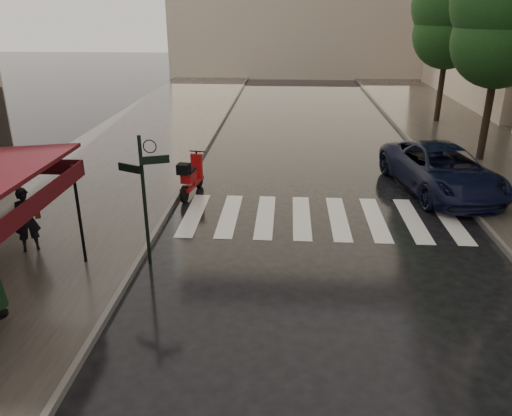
# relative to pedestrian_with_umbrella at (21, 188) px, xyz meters

# --- Properties ---
(ground) EXTENTS (120.00, 120.00, 0.00)m
(ground) POSITION_rel_pedestrian_with_umbrella_xyz_m (4.20, -3.28, -1.73)
(ground) COLOR black
(ground) RESTS_ON ground
(sidewalk_near) EXTENTS (6.00, 60.00, 0.12)m
(sidewalk_near) POSITION_rel_pedestrian_with_umbrella_xyz_m (-0.30, 8.72, -1.67)
(sidewalk_near) COLOR #38332D
(sidewalk_near) RESTS_ON ground
(sidewalk_far) EXTENTS (5.50, 60.00, 0.12)m
(sidewalk_far) POSITION_rel_pedestrian_with_umbrella_xyz_m (14.45, 8.72, -1.67)
(sidewalk_far) COLOR #38332D
(sidewalk_far) RESTS_ON ground
(curb_near) EXTENTS (0.12, 60.00, 0.16)m
(curb_near) POSITION_rel_pedestrian_with_umbrella_xyz_m (2.75, 8.72, -1.65)
(curb_near) COLOR #595651
(curb_near) RESTS_ON ground
(curb_far) EXTENTS (0.12, 60.00, 0.16)m
(curb_far) POSITION_rel_pedestrian_with_umbrella_xyz_m (11.65, 8.72, -1.65)
(curb_far) COLOR #595651
(curb_far) RESTS_ON ground
(crosswalk) EXTENTS (7.85, 3.20, 0.01)m
(crosswalk) POSITION_rel_pedestrian_with_umbrella_xyz_m (7.17, 2.72, -1.72)
(crosswalk) COLOR silver
(crosswalk) RESTS_ON ground
(signpost) EXTENTS (1.17, 0.29, 3.10)m
(signpost) POSITION_rel_pedestrian_with_umbrella_xyz_m (3.00, -0.28, 0.11)
(signpost) COLOR black
(signpost) RESTS_ON ground
(tree_mid) EXTENTS (3.80, 3.80, 8.34)m
(tree_mid) POSITION_rel_pedestrian_with_umbrella_xyz_m (13.70, 8.72, 3.87)
(tree_mid) COLOR black
(tree_mid) RESTS_ON sidewalk_far
(tree_far) EXTENTS (3.80, 3.80, 8.16)m
(tree_far) POSITION_rel_pedestrian_with_umbrella_xyz_m (13.90, 15.72, 3.73)
(tree_far) COLOR black
(tree_far) RESTS_ON sidewalk_far
(pedestrian_with_umbrella) EXTENTS (1.30, 1.30, 2.41)m
(pedestrian_with_umbrella) POSITION_rel_pedestrian_with_umbrella_xyz_m (0.00, 0.00, 0.00)
(pedestrian_with_umbrella) COLOR black
(pedestrian_with_umbrella) RESTS_ON sidewalk_near
(scooter) EXTENTS (0.66, 1.94, 1.28)m
(scooter) POSITION_rel_pedestrian_with_umbrella_xyz_m (3.15, 4.31, -1.13)
(scooter) COLOR black
(scooter) RESTS_ON ground
(parked_car) EXTENTS (3.45, 5.75, 1.49)m
(parked_car) POSITION_rel_pedestrian_with_umbrella_xyz_m (11.20, 5.22, -0.98)
(parked_car) COLOR black
(parked_car) RESTS_ON ground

